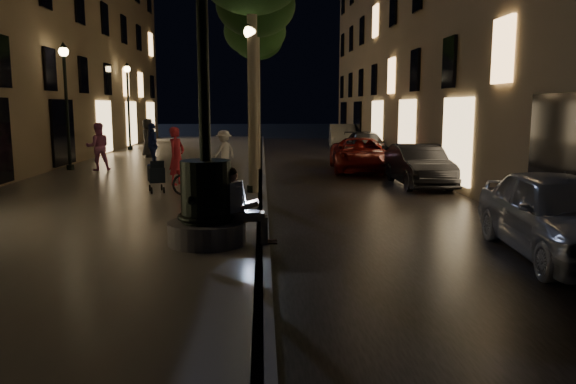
{
  "coord_description": "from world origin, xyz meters",
  "views": [
    {
      "loc": [
        -0.0,
        -7.9,
        2.65
      ],
      "look_at": [
        0.5,
        3.0,
        0.97
      ],
      "focal_mm": 35.0,
      "sensor_mm": 36.0,
      "label": 1
    }
  ],
  "objects": [
    {
      "name": "lamp_left_c",
      "position": [
        -7.4,
        24.0,
        3.24
      ],
      "size": [
        0.36,
        0.36,
        4.81
      ],
      "color": "black",
      "rests_on": "promenade"
    },
    {
      "name": "promenade",
      "position": [
        -4.0,
        15.0,
        0.1
      ],
      "size": [
        8.0,
        45.0,
        0.2
      ],
      "primitive_type": "cube",
      "color": "slate",
      "rests_on": "ground"
    },
    {
      "name": "lamp_left_b",
      "position": [
        -7.4,
        14.0,
        3.24
      ],
      "size": [
        0.36,
        0.36,
        4.81
      ],
      "color": "black",
      "rests_on": "promenade"
    },
    {
      "name": "lamp_curb_b",
      "position": [
        -0.3,
        16.0,
        3.24
      ],
      "size": [
        0.36,
        0.36,
        4.81
      ],
      "color": "black",
      "rests_on": "promenade"
    },
    {
      "name": "curb_strip",
      "position": [
        0.0,
        15.0,
        0.1
      ],
      "size": [
        0.25,
        45.0,
        0.2
      ],
      "primitive_type": "cube",
      "color": "#59595B",
      "rests_on": "ground"
    },
    {
      "name": "car_fifth",
      "position": [
        5.09,
        27.47,
        0.75
      ],
      "size": [
        1.97,
        4.66,
        1.49
      ],
      "primitive_type": "imported",
      "rotation": [
        0.0,
        0.0,
        -0.09
      ],
      "color": "#ADADA8",
      "rests_on": "ground"
    },
    {
      "name": "bicycle",
      "position": [
        -1.57,
        7.53,
        0.68
      ],
      "size": [
        1.87,
        0.85,
        0.95
      ],
      "primitive_type": "imported",
      "rotation": [
        0.0,
        0.0,
        1.69
      ],
      "color": "black",
      "rests_on": "promenade"
    },
    {
      "name": "pedestrian_dark",
      "position": [
        -5.45,
        19.27,
        1.12
      ],
      "size": [
        0.61,
        0.92,
        1.84
      ],
      "primitive_type": "imported",
      "rotation": [
        0.0,
        0.0,
        1.6
      ],
      "color": "#313135",
      "rests_on": "promenade"
    },
    {
      "name": "car_rear",
      "position": [
        5.2,
        20.03,
        0.66
      ],
      "size": [
        1.9,
        4.57,
        1.32
      ],
      "primitive_type": "imported",
      "rotation": [
        0.0,
        0.0,
        -0.01
      ],
      "color": "#2E2E33",
      "rests_on": "ground"
    },
    {
      "name": "tree_third",
      "position": [
        -0.3,
        20.0,
        6.14
      ],
      "size": [
        3.0,
        3.0,
        7.2
      ],
      "color": "#6B604C",
      "rests_on": "promenade"
    },
    {
      "name": "car_third",
      "position": [
        4.0,
        14.75,
        0.68
      ],
      "size": [
        2.55,
        5.0,
        1.35
      ],
      "primitive_type": "imported",
      "rotation": [
        0.0,
        0.0,
        -0.06
      ],
      "color": "maroon",
      "rests_on": "ground"
    },
    {
      "name": "lamp_curb_d",
      "position": [
        -0.3,
        32.0,
        3.24
      ],
      "size": [
        0.36,
        0.36,
        4.81
      ],
      "color": "black",
      "rests_on": "promenade"
    },
    {
      "name": "car_front",
      "position": [
        5.2,
        1.5,
        0.77
      ],
      "size": [
        2.2,
        4.65,
        1.54
      ],
      "primitive_type": "imported",
      "rotation": [
        0.0,
        0.0,
        -0.09
      ],
      "color": "#ABAEB3",
      "rests_on": "ground"
    },
    {
      "name": "pedestrian_white",
      "position": [
        -1.41,
        12.94,
        0.98
      ],
      "size": [
        1.11,
        1.13,
        1.56
      ],
      "primitive_type": "imported",
      "rotation": [
        0.0,
        0.0,
        3.96
      ],
      "color": "white",
      "rests_on": "promenade"
    },
    {
      "name": "cobble_lane",
      "position": [
        3.0,
        15.0,
        0.01
      ],
      "size": [
        6.0,
        45.0,
        0.02
      ],
      "primitive_type": "cube",
      "color": "black",
      "rests_on": "ground"
    },
    {
      "name": "tree_far",
      "position": [
        -0.22,
        26.0,
        6.43
      ],
      "size": [
        3.0,
        3.0,
        7.5
      ],
      "color": "#6B604C",
      "rests_on": "promenade"
    },
    {
      "name": "car_second",
      "position": [
        5.2,
        10.38,
        0.69
      ],
      "size": [
        1.47,
        4.2,
        1.38
      ],
      "primitive_type": "imported",
      "rotation": [
        0.0,
        0.0,
        0.0
      ],
      "color": "black",
      "rests_on": "ground"
    },
    {
      "name": "pedestrian_red",
      "position": [
        -2.66,
        9.69,
        1.1
      ],
      "size": [
        0.67,
        0.78,
        1.8
      ],
      "primitive_type": "imported",
      "rotation": [
        0.0,
        0.0,
        1.12
      ],
      "color": "red",
      "rests_on": "promenade"
    },
    {
      "name": "fountain_lamppost",
      "position": [
        -1.0,
        2.0,
        1.21
      ],
      "size": [
        1.4,
        1.4,
        5.21
      ],
      "color": "#59595B",
      "rests_on": "promenade"
    },
    {
      "name": "lamp_curb_c",
      "position": [
        -0.3,
        24.0,
        3.24
      ],
      "size": [
        0.36,
        0.36,
        4.81
      ],
      "color": "black",
      "rests_on": "promenade"
    },
    {
      "name": "pedestrian_blue",
      "position": [
        -4.4,
        14.86,
        1.09
      ],
      "size": [
        0.78,
        1.13,
        1.78
      ],
      "primitive_type": "imported",
      "rotation": [
        0.0,
        0.0,
        5.08
      ],
      "color": "navy",
      "rests_on": "promenade"
    },
    {
      "name": "lamp_curb_a",
      "position": [
        -0.3,
        8.0,
        3.24
      ],
      "size": [
        0.36,
        0.36,
        4.81
      ],
      "color": "black",
      "rests_on": "promenade"
    },
    {
      "name": "pedestrian_pink",
      "position": [
        -6.21,
        13.7,
        1.11
      ],
      "size": [
        1.07,
        0.95,
        1.82
      ],
      "primitive_type": "imported",
      "rotation": [
        0.0,
        0.0,
        3.5
      ],
      "color": "#CE6DA6",
      "rests_on": "promenade"
    },
    {
      "name": "ground",
      "position": [
        0.0,
        15.0,
        0.0
      ],
      "size": [
        120.0,
        120.0,
        0.0
      ],
      "primitive_type": "plane",
      "color": "black",
      "rests_on": "ground"
    },
    {
      "name": "seated_man_laptop",
      "position": [
        -0.39,
        2.0,
        0.92
      ],
      "size": [
        1.0,
        0.34,
        1.37
      ],
      "color": "gray",
      "rests_on": "promenade"
    },
    {
      "name": "stroller",
      "position": [
        -3.02,
        8.12,
        0.71
      ],
      "size": [
        0.6,
        1.01,
        1.02
      ],
      "rotation": [
        0.0,
        0.0,
        0.28
      ],
      "color": "black",
      "rests_on": "promenade"
    },
    {
      "name": "tree_second",
      "position": [
        -0.2,
        14.0,
        6.33
      ],
      "size": [
        3.0,
        3.0,
        7.4
      ],
      "color": "#6B604C",
      "rests_on": "promenade"
    }
  ]
}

